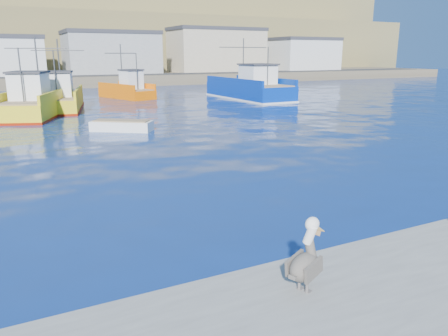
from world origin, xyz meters
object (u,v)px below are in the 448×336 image
(trawler_yellow_a, at_px, (36,104))
(trawler_yellow_b, at_px, (61,99))
(skiff_mid, at_px, (122,127))
(trawler_blue, at_px, (250,89))
(boat_orange, at_px, (128,89))
(pelican, at_px, (306,260))

(trawler_yellow_a, bearing_deg, trawler_yellow_b, 54.67)
(skiff_mid, bearing_deg, trawler_blue, 38.75)
(trawler_yellow_b, bearing_deg, boat_orange, 44.30)
(trawler_blue, height_order, pelican, trawler_blue)
(trawler_blue, bearing_deg, pelican, -118.66)
(trawler_yellow_b, xyz_separation_m, pelican, (0.11, -35.89, 0.17))
(trawler_blue, height_order, skiff_mid, trawler_blue)
(trawler_yellow_a, distance_m, skiff_mid, 11.18)
(trawler_blue, distance_m, skiff_mid, 23.42)
(trawler_yellow_b, distance_m, skiff_mid, 13.65)
(pelican, bearing_deg, trawler_yellow_b, 90.17)
(trawler_yellow_b, height_order, pelican, trawler_yellow_b)
(boat_orange, height_order, skiff_mid, boat_orange)
(pelican, bearing_deg, trawler_blue, 61.34)
(boat_orange, bearing_deg, trawler_blue, -29.24)
(trawler_yellow_a, xyz_separation_m, trawler_blue, (22.65, 4.40, 0.11))
(trawler_yellow_a, xyz_separation_m, trawler_yellow_b, (2.27, 3.21, -0.06))
(trawler_yellow_a, distance_m, trawler_blue, 23.08)
(skiff_mid, xyz_separation_m, pelican, (-2.02, -22.43, 0.84))
(trawler_yellow_a, xyz_separation_m, skiff_mid, (4.40, -10.25, -0.73))
(trawler_yellow_a, relative_size, boat_orange, 1.38)
(trawler_blue, distance_m, boat_orange, 13.95)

